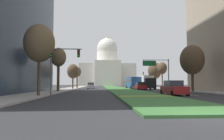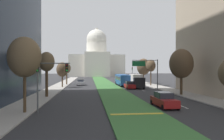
# 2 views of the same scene
# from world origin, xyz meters

# --- Properties ---
(ground_plane) EXTENTS (271.92, 271.92, 0.00)m
(ground_plane) POSITION_xyz_m (0.00, 61.80, 0.00)
(ground_plane) COLOR #2B2B2D
(grass_median) EXTENTS (5.68, 111.24, 0.14)m
(grass_median) POSITION_xyz_m (0.00, 55.62, 0.07)
(grass_median) COLOR #386B33
(grass_median) RESTS_ON ground_plane
(median_curb_nose) EXTENTS (5.11, 0.50, 0.04)m
(median_curb_nose) POSITION_xyz_m (0.00, 12.77, 0.16)
(median_curb_nose) COLOR gold
(median_curb_nose) RESTS_ON grass_median
(lane_dashes_right) EXTENTS (0.16, 57.91, 0.01)m
(lane_dashes_right) POSITION_xyz_m (6.52, 44.84, 0.00)
(lane_dashes_right) COLOR silver
(lane_dashes_right) RESTS_ON ground_plane
(sidewalk_left) EXTENTS (4.00, 111.24, 0.15)m
(sidewalk_left) POSITION_xyz_m (-12.20, 49.44, 0.07)
(sidewalk_left) COLOR #9E9991
(sidewalk_left) RESTS_ON ground_plane
(sidewalk_right) EXTENTS (4.00, 111.24, 0.15)m
(sidewalk_right) POSITION_xyz_m (12.20, 49.44, 0.07)
(sidewalk_right) COLOR #9E9991
(sidewalk_right) RESTS_ON ground_plane
(capitol_building) EXTENTS (32.32, 23.80, 29.54)m
(capitol_building) POSITION_xyz_m (0.00, 122.80, 9.89)
(capitol_building) COLOR silver
(capitol_building) RESTS_ON ground_plane
(traffic_light_near_left) EXTENTS (3.34, 0.35, 5.20)m
(traffic_light_near_left) POSITION_xyz_m (-8.86, 14.70, 3.80)
(traffic_light_near_left) COLOR #515456
(traffic_light_near_left) RESTS_ON ground_plane
(traffic_light_far_right) EXTENTS (0.28, 0.35, 5.20)m
(traffic_light_far_right) POSITION_xyz_m (9.70, 62.30, 3.31)
(traffic_light_far_right) COLOR #515456
(traffic_light_far_right) RESTS_ON ground_plane
(overhead_guide_sign) EXTENTS (5.59, 0.20, 6.50)m
(overhead_guide_sign) POSITION_xyz_m (7.81, 36.68, 4.65)
(overhead_guide_sign) COLOR #515456
(overhead_guide_sign) RESTS_ON ground_plane
(street_tree_left_near) EXTENTS (3.24, 3.24, 7.69)m
(street_tree_left_near) POSITION_xyz_m (-10.97, 14.77, 5.63)
(street_tree_left_near) COLOR #4C3823
(street_tree_left_near) RESTS_ON ground_plane
(street_tree_left_mid) EXTENTS (2.45, 2.45, 7.14)m
(street_tree_left_mid) POSITION_xyz_m (-11.18, 26.94, 5.46)
(street_tree_left_mid) COLOR #4C3823
(street_tree_left_mid) RESTS_ON ground_plane
(street_tree_right_mid) EXTENTS (3.99, 3.99, 7.88)m
(street_tree_right_mid) POSITION_xyz_m (10.93, 27.26, 5.35)
(street_tree_right_mid) COLOR #4C3823
(street_tree_right_mid) RESTS_ON ground_plane
(street_tree_left_far) EXTENTS (2.81, 2.81, 6.07)m
(street_tree_left_far) POSITION_xyz_m (-10.98, 44.77, 4.28)
(street_tree_left_far) COLOR #4C3823
(street_tree_left_far) RESTS_ON ground_plane
(street_tree_right_far) EXTENTS (2.52, 2.52, 6.91)m
(street_tree_right_far) POSITION_xyz_m (11.57, 47.24, 5.27)
(street_tree_right_far) COLOR #4C3823
(street_tree_right_far) RESTS_ON ground_plane
(street_tree_left_distant) EXTENTS (2.28, 2.28, 6.06)m
(street_tree_left_distant) POSITION_xyz_m (-10.81, 53.14, 4.54)
(street_tree_left_distant) COLOR #4C3823
(street_tree_left_distant) RESTS_ON ground_plane
(street_tree_right_distant) EXTENTS (3.89, 3.89, 7.52)m
(street_tree_right_distant) POSITION_xyz_m (11.33, 53.90, 5.07)
(street_tree_right_distant) COLOR #4C3823
(street_tree_right_distant) RESTS_ON ground_plane
(sedan_lead_stopped) EXTENTS (2.04, 4.74, 1.75)m
(sedan_lead_stopped) POSITION_xyz_m (4.16, 16.90, 0.82)
(sedan_lead_stopped) COLOR maroon
(sedan_lead_stopped) RESTS_ON ground_plane
(sedan_midblock) EXTENTS (2.06, 4.36, 1.72)m
(sedan_midblock) POSITION_xyz_m (4.49, 39.95, 0.80)
(sedan_midblock) COLOR maroon
(sedan_midblock) RESTS_ON ground_plane
(sedan_distant) EXTENTS (2.02, 4.63, 1.62)m
(sedan_distant) POSITION_xyz_m (-6.89, 51.56, 0.77)
(sedan_distant) COLOR #BCBCC1
(sedan_distant) RESTS_ON ground_plane
(box_truck_delivery) EXTENTS (2.40, 6.40, 3.20)m
(box_truck_delivery) POSITION_xyz_m (6.47, 41.30, 1.68)
(box_truck_delivery) COLOR black
(box_truck_delivery) RESTS_ON ground_plane
(city_bus) EXTENTS (2.62, 11.00, 2.95)m
(city_bus) POSITION_xyz_m (4.17, 48.35, 1.77)
(city_bus) COLOR #1E4C8C
(city_bus) RESTS_ON ground_plane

